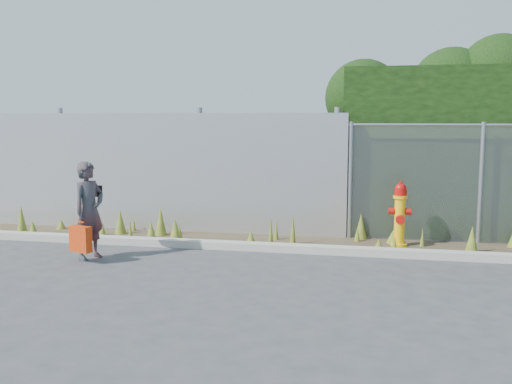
% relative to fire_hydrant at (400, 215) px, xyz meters
% --- Properties ---
extents(ground, '(80.00, 80.00, 0.00)m').
position_rel_fire_hydrant_xyz_m(ground, '(-1.88, -2.51, -0.53)').
color(ground, '#3C3D3F').
rests_on(ground, ground).
extents(curb, '(16.00, 0.22, 0.12)m').
position_rel_fire_hydrant_xyz_m(curb, '(-1.88, -0.71, -0.47)').
color(curb, '#A59F95').
rests_on(curb, ground).
extents(weed_strip, '(16.00, 1.30, 0.55)m').
position_rel_fire_hydrant_xyz_m(weed_strip, '(-1.55, -0.11, -0.40)').
color(weed_strip, '#413525').
rests_on(weed_strip, ground).
extents(corrugated_fence, '(8.50, 0.21, 2.30)m').
position_rel_fire_hydrant_xyz_m(corrugated_fence, '(-5.13, 0.50, 0.58)').
color(corrugated_fence, '#AFB1B6').
rests_on(corrugated_fence, ground).
extents(fire_hydrant, '(0.36, 0.33, 1.09)m').
position_rel_fire_hydrant_xyz_m(fire_hydrant, '(0.00, 0.00, 0.00)').
color(fire_hydrant, yellow).
rests_on(fire_hydrant, ground).
extents(woman, '(0.52, 0.63, 1.47)m').
position_rel_fire_hydrant_xyz_m(woman, '(-4.61, -1.72, 0.21)').
color(woman, '#0D5156').
rests_on(woman, ground).
extents(red_tote_bag, '(0.34, 0.13, 0.45)m').
position_rel_fire_hydrant_xyz_m(red_tote_bag, '(-4.61, -2.02, -0.16)').
color(red_tote_bag, '#B7320A').
extents(black_shoulder_bag, '(0.23, 0.10, 0.17)m').
position_rel_fire_hydrant_xyz_m(black_shoulder_bag, '(-4.64, -1.47, 0.48)').
color(black_shoulder_bag, black).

